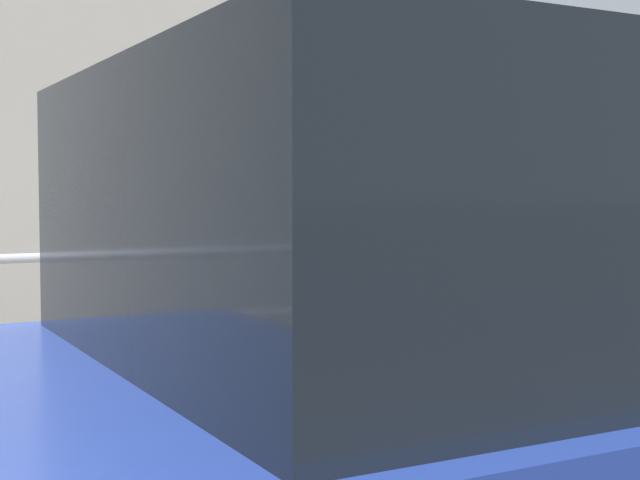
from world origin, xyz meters
name	(u,v)px	position (x,y,z in m)	size (l,w,h in m)	color
sidewalk_curb	(126,477)	(0.00, 1.48, 0.06)	(36.00, 2.97, 0.12)	gray
parking_meter	(226,274)	(0.14, 0.49, 1.18)	(0.16, 0.17, 1.49)	slate
pedestrian_at_meter	(319,296)	(0.68, 0.66, 1.04)	(0.60, 0.57, 1.62)	#1E233F
parked_hatchback_blue	(575,413)	(0.48, -1.17, 0.92)	(4.01, 1.78, 1.81)	navy
background_railing	(66,297)	(0.00, 2.75, 0.86)	(24.06, 0.06, 1.02)	gray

